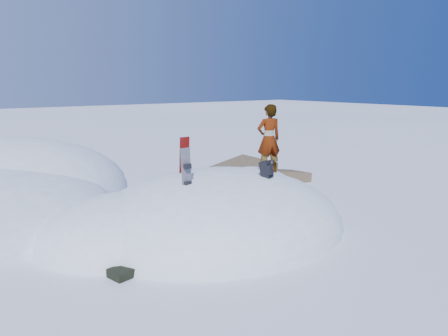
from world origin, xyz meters
TOP-DOWN VIEW (x-y plane):
  - ground at (0.00, 0.00)m, footprint 120.00×120.00m
  - snow_mound at (-0.17, 0.24)m, footprint 8.00×6.00m
  - rock_outcrop at (3.72, 3.01)m, footprint 4.68×4.41m
  - snowboard_red at (-0.57, 0.63)m, footprint 0.29×0.19m
  - snowboard_dark at (-1.13, -0.38)m, footprint 0.27×0.17m
  - backpack at (0.95, -0.83)m, footprint 0.40×0.44m
  - gear_pile at (-3.07, -1.24)m, footprint 0.82×0.63m
  - person at (1.90, 0.15)m, footprint 0.81×0.63m

SIDE VIEW (x-z plane):
  - ground at x=0.00m, z-range 0.00..0.00m
  - snow_mound at x=-0.17m, z-range -1.50..1.50m
  - rock_outcrop at x=3.72m, z-range -0.82..0.85m
  - gear_pile at x=-3.07m, z-range 0.00..0.21m
  - snowboard_dark at x=-1.13m, z-range 0.87..2.26m
  - backpack at x=0.95m, z-range 1.31..1.82m
  - snowboard_red at x=-0.57m, z-range 0.86..2.38m
  - person at x=1.90m, z-range 1.18..3.13m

